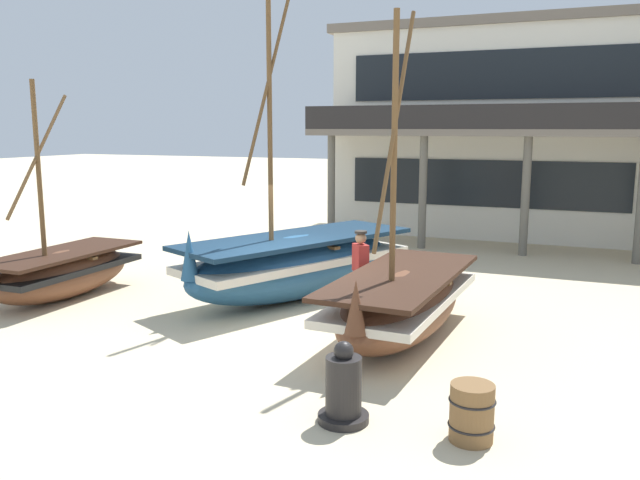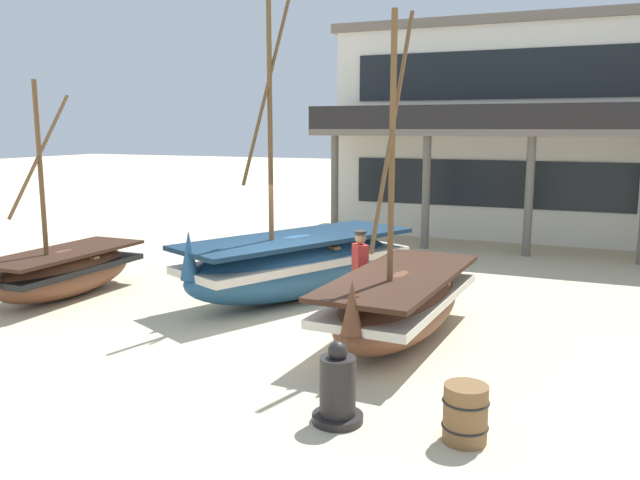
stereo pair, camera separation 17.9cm
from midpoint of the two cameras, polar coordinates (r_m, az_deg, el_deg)
ground_plane at (r=12.65m, az=-1.41°, el=-6.98°), size 120.00×120.00×0.00m
fishing_boat_near_left at (r=15.20m, az=-21.20°, el=-2.55°), size 1.47×3.77×4.61m
fishing_boat_centre_large at (r=14.07m, az=-1.72°, el=-2.08°), size 3.93×5.75×6.84m
fishing_boat_far_right at (r=11.51m, az=7.44°, el=-5.43°), size 1.88×4.60×5.57m
fisherman_by_hull at (r=12.76m, az=3.92°, el=-2.98°), size 0.40×0.42×1.68m
capstan_winch at (r=8.35m, az=2.19°, el=-12.97°), size 0.65×0.65×1.05m
wooden_barrel at (r=8.09m, az=13.25°, el=-14.58°), size 0.56×0.56×0.70m
harbor_building_main at (r=24.21m, az=15.87°, el=9.25°), size 10.86×7.96×7.11m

